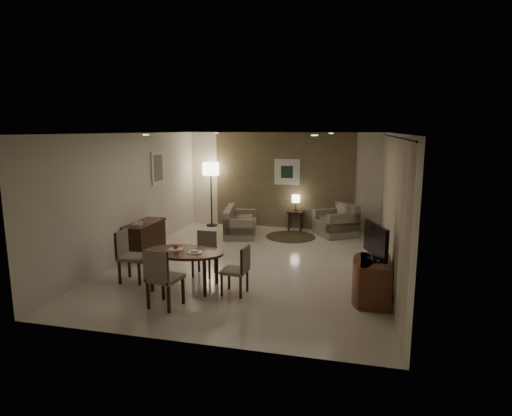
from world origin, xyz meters
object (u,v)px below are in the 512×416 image
(dining_table, at_px, (185,269))
(armchair, at_px, (336,220))
(tv_cabinet, at_px, (375,281))
(side_table, at_px, (295,220))
(chair_left, at_px, (133,256))
(chair_right, at_px, (235,270))
(console_desk, at_px, (145,239))
(floor_lamp, at_px, (211,195))
(chair_far, at_px, (204,254))
(sofa, at_px, (241,221))
(chair_near, at_px, (165,277))

(dining_table, height_order, armchair, armchair)
(tv_cabinet, xyz_separation_m, side_table, (-2.01, 4.74, -0.08))
(side_table, bearing_deg, chair_left, -115.47)
(chair_right, height_order, side_table, chair_right)
(console_desk, height_order, floor_lamp, floor_lamp)
(chair_far, xyz_separation_m, chair_left, (-1.14, -0.62, 0.06))
(dining_table, xyz_separation_m, side_table, (1.25, 4.87, -0.06))
(chair_left, xyz_separation_m, sofa, (0.94, 3.92, -0.12))
(dining_table, bearing_deg, console_desk, 135.20)
(chair_near, relative_size, side_table, 1.81)
(chair_left, relative_size, sofa, 0.62)
(dining_table, xyz_separation_m, chair_right, (0.94, -0.08, 0.09))
(chair_near, height_order, chair_left, chair_near)
(chair_near, xyz_separation_m, armchair, (2.33, 5.33, -0.07))
(dining_table, distance_m, chair_far, 0.70)
(dining_table, relative_size, armchair, 1.50)
(tv_cabinet, height_order, chair_far, chair_far)
(chair_near, xyz_separation_m, side_table, (1.21, 5.71, -0.22))
(chair_far, relative_size, floor_lamp, 0.45)
(sofa, relative_size, side_table, 2.87)
(chair_right, bearing_deg, floor_lamp, -151.87)
(armchair, bearing_deg, chair_right, -51.47)
(chair_right, height_order, sofa, chair_right)
(tv_cabinet, relative_size, chair_near, 0.93)
(chair_far, xyz_separation_m, side_table, (1.15, 4.18, -0.15))
(sofa, bearing_deg, console_desk, 135.70)
(dining_table, height_order, floor_lamp, floor_lamp)
(chair_near, bearing_deg, side_table, -91.50)
(chair_left, xyz_separation_m, armchair, (3.40, 4.42, -0.06))
(chair_right, distance_m, side_table, 4.96)
(armchair, height_order, side_table, armchair)
(sofa, bearing_deg, armchair, -89.63)
(sofa, distance_m, floor_lamp, 1.49)
(chair_right, height_order, armchair, chair_right)
(chair_far, relative_size, chair_left, 0.88)
(armchair, bearing_deg, sofa, -112.64)
(chair_left, relative_size, armchair, 1.01)
(dining_table, relative_size, chair_far, 1.70)
(chair_far, xyz_separation_m, sofa, (-0.20, 3.30, -0.06))
(chair_near, bearing_deg, sofa, -77.93)
(dining_table, distance_m, floor_lamp, 4.99)
(side_table, bearing_deg, chair_right, -93.49)
(chair_right, bearing_deg, sofa, -161.23)
(chair_right, bearing_deg, chair_near, -45.79)
(tv_cabinet, bearing_deg, dining_table, -177.76)
(chair_right, bearing_deg, side_table, -179.12)
(dining_table, distance_m, chair_right, 0.95)
(chair_right, bearing_deg, chair_far, -128.08)
(chair_right, distance_m, armchair, 4.79)
(tv_cabinet, distance_m, chair_left, 4.29)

